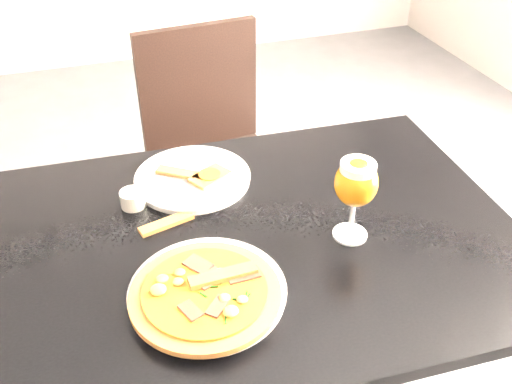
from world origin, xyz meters
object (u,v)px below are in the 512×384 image
object	(u,v)px
dining_table	(238,269)
pizza	(206,293)
beer_glass	(356,184)
chair_far	(214,157)

from	to	relation	value
dining_table	pizza	world-z (taller)	pizza
pizza	beer_glass	size ratio (longest dim) A/B	1.50
chair_far	beer_glass	xyz separation A→B (m)	(0.11, -0.77, 0.38)
pizza	beer_glass	xyz separation A→B (m)	(0.34, 0.09, 0.11)
dining_table	beer_glass	bearing A→B (deg)	-13.19
chair_far	pizza	world-z (taller)	chair_far
dining_table	pizza	distance (m)	0.22
dining_table	chair_far	size ratio (longest dim) A/B	1.35
dining_table	chair_far	distance (m)	0.73
dining_table	pizza	size ratio (longest dim) A/B	4.44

